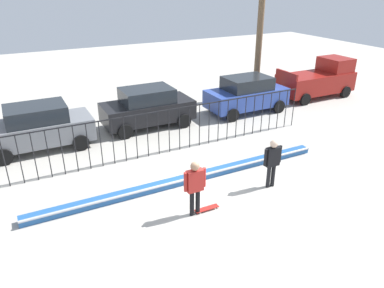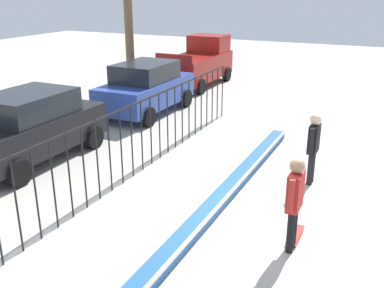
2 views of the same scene
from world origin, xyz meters
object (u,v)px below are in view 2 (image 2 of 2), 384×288
at_px(skateboard, 295,235).
at_px(camera_operator, 314,143).
at_px(pickup_truck, 198,63).
at_px(parked_car_black, 30,126).
at_px(parked_car_blue, 146,88).
at_px(skateboarder, 295,196).

relative_size(skateboard, camera_operator, 0.46).
xyz_separation_m(camera_operator, pickup_truck, (9.18, 7.19, -0.01)).
bearing_deg(parked_car_black, parked_car_blue, -2.58).
height_order(skateboard, parked_car_blue, parked_car_blue).
xyz_separation_m(skateboard, pickup_truck, (11.84, 7.44, 0.98)).
bearing_deg(parked_car_blue, skateboard, -135.61).
bearing_deg(skateboard, camera_operator, 13.63).
height_order(camera_operator, parked_car_blue, parked_car_blue).
bearing_deg(camera_operator, skateboarder, 66.86).
relative_size(skateboarder, pickup_truck, 0.38).
distance_m(skateboarder, pickup_truck, 14.35).
distance_m(camera_operator, parked_car_black, 7.43).
relative_size(camera_operator, parked_car_blue, 0.41).
bearing_deg(skateboarder, pickup_truck, 61.02).
distance_m(parked_car_blue, pickup_truck, 5.46).
distance_m(parked_car_black, parked_car_blue, 5.46).
relative_size(skateboard, parked_car_black, 0.19).
relative_size(parked_car_black, pickup_truck, 0.91).
bearing_deg(skateboarder, parked_car_blue, 75.97).
xyz_separation_m(camera_operator, parked_car_black, (-1.71, 7.23, -0.08)).
bearing_deg(skateboard, skateboarder, -170.34).
distance_m(parked_car_black, pickup_truck, 10.89).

